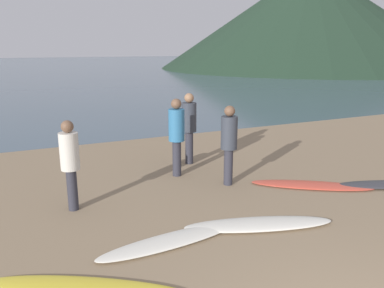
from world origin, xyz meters
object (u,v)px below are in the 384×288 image
at_px(person_2, 70,158).
at_px(person_3, 189,123).
at_px(person_0, 177,131).
at_px(surfboard_2, 259,224).
at_px(surfboard_3, 312,185).
at_px(surfboard_1, 170,241).
at_px(person_1, 229,139).

distance_m(person_2, person_3, 3.60).
bearing_deg(person_0, surfboard_2, 151.05).
bearing_deg(surfboard_3, surfboard_1, -130.82).
bearing_deg(surfboard_3, surfboard_2, -118.49).
height_order(surfboard_2, person_2, person_2).
relative_size(surfboard_1, surfboard_3, 0.92).
distance_m(surfboard_1, surfboard_2, 1.56).
height_order(person_2, person_3, person_3).
distance_m(surfboard_3, person_0, 3.20).
relative_size(person_0, person_2, 1.07).
xyz_separation_m(surfboard_1, person_2, (-1.16, 1.92, 0.95)).
height_order(surfboard_1, person_3, person_3).
height_order(surfboard_1, person_2, person_2).
bearing_deg(person_2, surfboard_3, -83.70).
distance_m(surfboard_1, person_1, 3.00).
relative_size(surfboard_3, person_0, 1.42).
relative_size(person_0, person_1, 1.04).
relative_size(surfboard_1, person_0, 1.31).
distance_m(surfboard_1, person_3, 4.30).
relative_size(person_1, person_3, 0.96).
height_order(person_0, person_2, person_0).
height_order(surfboard_2, surfboard_3, surfboard_2).
bearing_deg(person_2, person_0, -51.25).
distance_m(surfboard_3, person_2, 5.02).
distance_m(surfboard_1, person_2, 2.44).
bearing_deg(surfboard_2, surfboard_3, 45.60).
bearing_deg(person_3, surfboard_2, -95.09).
distance_m(surfboard_2, person_2, 3.52).
height_order(surfboard_2, person_3, person_3).
height_order(surfboard_1, surfboard_3, surfboard_1).
bearing_deg(person_1, surfboard_1, 111.83).
relative_size(person_2, person_3, 0.93).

